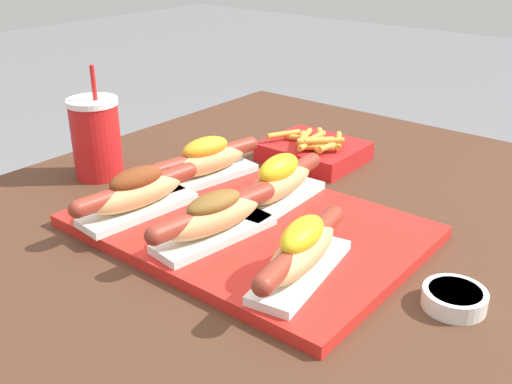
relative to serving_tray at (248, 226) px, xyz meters
The scene contains 9 objects.
serving_tray is the anchor object (origin of this frame).
hot_dog_0 0.17m from the serving_tray, 150.08° to the right, with size 0.08×0.22×0.07m.
hot_dog_1 0.08m from the serving_tray, 91.34° to the right, with size 0.08×0.22×0.07m.
hot_dog_2 0.17m from the serving_tray, 26.10° to the right, with size 0.09×0.22×0.08m.
hot_dog_3 0.18m from the serving_tray, 153.80° to the left, with size 0.09×0.22×0.08m.
hot_dog_4 0.09m from the serving_tray, 90.78° to the left, with size 0.07×0.22×0.08m.
sauce_bowl 0.31m from the serving_tray, ahead, with size 0.08×0.08×0.02m.
drink_cup 0.35m from the serving_tray, behind, with size 0.09×0.09×0.20m.
fries_basket 0.32m from the serving_tray, 105.90° to the left, with size 0.18×0.15×0.06m.
Camera 1 is at (0.46, -0.67, 1.14)m, focal length 42.00 mm.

